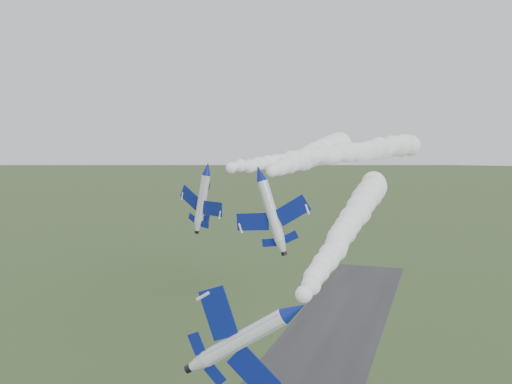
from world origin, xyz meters
TOP-DOWN VIEW (x-y plane):
  - jet_lead at (13.27, -8.67)m, footprint 6.43×13.89m
  - smoke_trail_jet_lead at (12.20, 32.47)m, footprint 11.09×75.39m
  - jet_pair_left at (-8.36, 21.27)m, footprint 9.33×10.98m
  - smoke_trail_jet_pair_left at (5.77, 51.64)m, footprint 30.19×57.88m
  - jet_pair_right at (0.31, 20.47)m, footprint 10.81×13.65m
  - smoke_trail_jet_pair_right at (1.04, 50.62)m, footprint 6.13×54.06m

SIDE VIEW (x-z plane):
  - jet_lead at x=13.27m, z-range 28.89..38.62m
  - smoke_trail_jet_lead at x=12.20m, z-range 33.95..39.27m
  - jet_pair_right at x=0.31m, z-range 42.19..46.59m
  - jet_pair_left at x=-8.36m, z-range 43.13..46.61m
  - smoke_trail_jet_pair_right at x=1.04m, z-range 42.95..48.84m
  - smoke_trail_jet_pair_left at x=5.77m, z-range 43.90..48.72m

